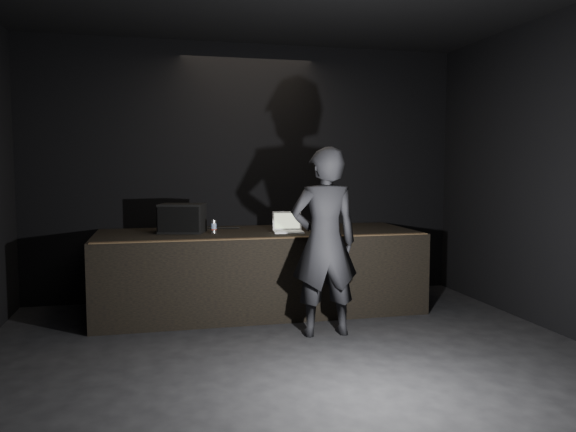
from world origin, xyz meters
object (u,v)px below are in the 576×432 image
(person, at_px, (324,242))
(laptop, at_px, (288,227))
(stage_monitor, at_px, (182,218))
(beer_can, at_px, (214,227))
(stage_riser, at_px, (258,270))

(person, bearing_deg, laptop, -82.88)
(stage_monitor, xyz_separation_m, person, (1.44, -1.34, -0.17))
(person, bearing_deg, beer_can, -48.68)
(stage_monitor, bearing_deg, stage_riser, 11.13)
(beer_can, bearing_deg, stage_monitor, 159.82)
(stage_monitor, bearing_deg, person, -26.35)
(stage_monitor, height_order, laptop, stage_monitor)
(stage_riser, relative_size, person, 1.97)
(stage_riser, height_order, beer_can, beer_can)
(beer_can, xyz_separation_m, person, (1.06, -1.20, -0.07))
(stage_monitor, xyz_separation_m, beer_can, (0.38, -0.14, -0.10))
(beer_can, bearing_deg, stage_riser, 4.92)
(stage_riser, xyz_separation_m, stage_monitor, (-0.94, 0.09, 0.68))
(laptop, bearing_deg, stage_monitor, 176.16)
(laptop, distance_m, beer_can, 0.93)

